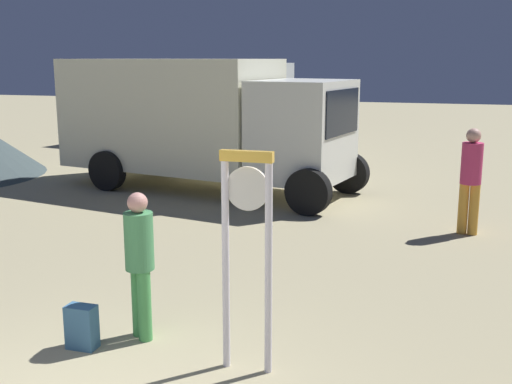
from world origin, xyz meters
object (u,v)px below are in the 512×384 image
object	(u,v)px
backpack	(82,327)
box_truck_far	(191,100)
person_distant	(471,176)
box_truck_near	(197,118)
standing_clock	(247,237)
person_near_clock	(140,258)

from	to	relation	value
backpack	box_truck_far	xyz separation A→B (m)	(-4.72, 14.32, 1.34)
person_distant	box_truck_far	size ratio (longest dim) A/B	0.25
backpack	box_truck_far	bearing A→B (deg)	108.25
backpack	box_truck_near	bearing A→B (deg)	103.54
standing_clock	box_truck_far	xyz separation A→B (m)	(-6.49, 14.25, 0.24)
standing_clock	box_truck_near	world-z (taller)	box_truck_near
box_truck_near	box_truck_far	xyz separation A→B (m)	(-2.81, 6.37, -0.05)
standing_clock	backpack	world-z (taller)	standing_clock
standing_clock	person_near_clock	distance (m)	1.40
person_near_clock	backpack	distance (m)	0.91
standing_clock	person_near_clock	bearing A→B (deg)	165.61
person_near_clock	backpack	xyz separation A→B (m)	(-0.48, -0.40, -0.67)
backpack	box_truck_near	distance (m)	8.30
box_truck_near	box_truck_far	bearing A→B (deg)	113.78
standing_clock	person_near_clock	world-z (taller)	standing_clock
person_distant	standing_clock	bearing A→B (deg)	-110.96
box_truck_near	standing_clock	bearing A→B (deg)	-64.94
person_near_clock	person_distant	bearing A→B (deg)	56.94
person_distant	box_truck_near	size ratio (longest dim) A/B	0.25
standing_clock	person_distant	bearing A→B (deg)	69.04
standing_clock	box_truck_near	size ratio (longest dim) A/B	0.30
backpack	person_distant	size ratio (longest dim) A/B	0.26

